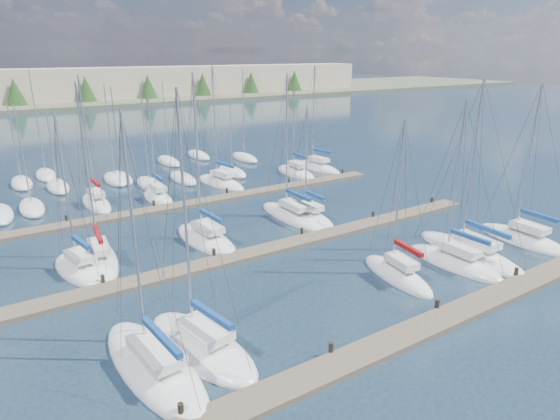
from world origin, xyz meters
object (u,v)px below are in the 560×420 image
sailboat_b (154,366)px  sailboat_g (523,239)px  sailboat_r (316,167)px  sailboat_d (397,275)px  sailboat_p (221,183)px  sailboat_c (201,346)px  sailboat_n (96,203)px  sailboat_q (296,173)px  sailboat_j (206,239)px  sailboat_o (158,197)px  sailboat_i (100,259)px  sailboat_e (454,262)px  sailboat_h (81,269)px  sailboat_k (291,216)px  sailboat_l (309,217)px  sailboat_f (470,253)px

sailboat_b → sailboat_g: sailboat_g is taller
sailboat_r → sailboat_d: bearing=-123.3°
sailboat_g → sailboat_p: size_ratio=0.95×
sailboat_c → sailboat_n: bearing=77.1°
sailboat_q → sailboat_j: (-18.72, -14.35, 0.01)m
sailboat_j → sailboat_o: bearing=83.5°
sailboat_i → sailboat_c: bearing=-76.6°
sailboat_q → sailboat_e: size_ratio=0.91×
sailboat_j → sailboat_e: bearing=-50.4°
sailboat_h → sailboat_k: 18.81m
sailboat_l → sailboat_f: sailboat_f is taller
sailboat_b → sailboat_e: bearing=-6.4°
sailboat_l → sailboat_i: bearing=177.5°
sailboat_r → sailboat_n: 28.01m
sailboat_h → sailboat_j: size_ratio=0.84×
sailboat_b → sailboat_n: 28.77m
sailboat_g → sailboat_p: 32.00m
sailboat_i → sailboat_h: (-1.54, -1.05, -0.01)m
sailboat_r → sailboat_g: 29.17m
sailboat_i → sailboat_g: size_ratio=1.02×
sailboat_h → sailboat_d: size_ratio=1.03×
sailboat_q → sailboat_j: sailboat_j is taller
sailboat_n → sailboat_g: bearing=-48.1°
sailboat_b → sailboat_r: bearing=36.6°
sailboat_o → sailboat_c: (-6.64, -26.68, -0.02)m
sailboat_n → sailboat_e: bearing=-58.3°
sailboat_j → sailboat_c: sailboat_j is taller
sailboat_i → sailboat_p: (16.79, 14.49, -0.01)m
sailboat_c → sailboat_g: bearing=-12.5°
sailboat_i → sailboat_r: size_ratio=0.99×
sailboat_b → sailboat_e: (22.27, -0.16, 0.01)m
sailboat_b → sailboat_r: sailboat_r is taller
sailboat_o → sailboat_q: bearing=3.0°
sailboat_p → sailboat_f: sailboat_p is taller
sailboat_q → sailboat_p: size_ratio=0.81×
sailboat_n → sailboat_e: (18.89, -28.73, -0.01)m
sailboat_b → sailboat_g: size_ratio=1.00×
sailboat_o → sailboat_e: (13.00, -27.16, -0.01)m
sailboat_g → sailboat_n: 39.76m
sailboat_l → sailboat_c: sailboat_c is taller
sailboat_i → sailboat_e: (21.66, -14.48, -0.01)m
sailboat_q → sailboat_c: bearing=-129.3°
sailboat_k → sailboat_f: 15.85m
sailboat_i → sailboat_q: size_ratio=1.20×
sailboat_h → sailboat_f: size_ratio=0.86×
sailboat_r → sailboat_h: 35.90m
sailboat_h → sailboat_f: bearing=-37.4°
sailboat_r → sailboat_p: (-13.99, -0.08, -0.01)m
sailboat_p → sailboat_f: 29.38m
sailboat_c → sailboat_r: bearing=33.5°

